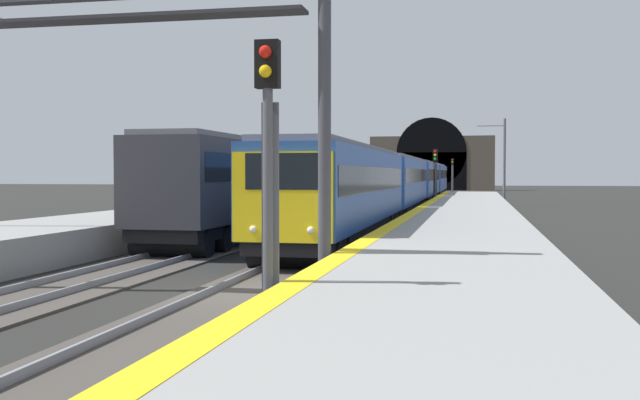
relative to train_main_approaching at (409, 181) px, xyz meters
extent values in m
plane|color=black|center=(-41.11, 0.00, -2.19)|extent=(320.00, 320.00, 0.00)
cube|color=gray|center=(-41.11, -4.55, -1.66)|extent=(112.00, 4.81, 1.06)
cube|color=yellow|center=(-41.11, -2.40, -1.13)|extent=(112.00, 0.50, 0.01)
cube|color=#423D38|center=(-41.11, 0.00, -2.16)|extent=(160.00, 2.70, 0.06)
cube|color=gray|center=(-41.11, 0.72, -2.06)|extent=(160.00, 0.07, 0.15)
cube|color=gray|center=(-41.11, -0.72, -2.06)|extent=(160.00, 0.07, 0.15)
cube|color=#423D38|center=(-41.11, 4.57, -2.16)|extent=(160.00, 3.09, 0.06)
cube|color=gray|center=(-41.11, 5.28, -2.06)|extent=(160.00, 0.07, 0.15)
cube|color=gray|center=(-41.11, 3.85, -2.06)|extent=(160.00, 0.07, 0.15)
cube|color=#264C99|center=(-28.72, 0.00, 0.08)|extent=(18.40, 2.97, 2.73)
cube|color=black|center=(-28.72, 0.00, 0.37)|extent=(17.67, 3.00, 0.88)
cube|color=slate|center=(-28.72, 0.00, 1.55)|extent=(17.85, 2.53, 0.20)
cube|color=black|center=(-28.72, 0.00, -1.46)|extent=(18.03, 2.62, 0.48)
cylinder|color=black|center=(-36.55, -0.04, -1.76)|extent=(0.88, 2.66, 0.86)
cylinder|color=black|center=(-34.75, -0.03, -1.76)|extent=(0.88, 2.66, 0.86)
cylinder|color=black|center=(-22.69, 0.03, -1.76)|extent=(0.88, 2.66, 0.86)
cylinder|color=black|center=(-20.89, 0.04, -1.76)|extent=(0.88, 2.66, 0.86)
cube|color=yellow|center=(-37.95, -0.04, -0.06)|extent=(0.13, 2.77, 2.44)
cube|color=black|center=(-38.00, -0.04, 0.63)|extent=(0.05, 2.02, 0.98)
sphere|color=#F2EACC|center=(-38.01, -0.84, -0.93)|extent=(0.20, 0.20, 0.20)
sphere|color=#F2EACC|center=(-38.01, 0.75, -0.93)|extent=(0.20, 0.20, 0.20)
cube|color=#264C99|center=(-9.60, 0.00, 0.08)|extent=(18.40, 2.97, 2.73)
cube|color=black|center=(-9.60, 0.00, 0.45)|extent=(17.67, 3.00, 0.82)
cube|color=slate|center=(-9.60, 0.00, 1.55)|extent=(17.85, 2.53, 0.20)
cube|color=black|center=(-9.60, 0.00, -1.46)|extent=(18.03, 2.62, 0.48)
cylinder|color=black|center=(-17.56, -0.04, -1.76)|extent=(0.88, 2.66, 0.86)
cylinder|color=black|center=(-15.76, -0.03, -1.76)|extent=(0.88, 2.66, 0.86)
cylinder|color=black|center=(-3.44, 0.03, -1.76)|extent=(0.88, 2.66, 0.86)
cylinder|color=black|center=(-1.64, 0.04, -1.76)|extent=(0.88, 2.66, 0.86)
cube|color=#264C99|center=(9.51, 0.00, 0.08)|extent=(18.40, 2.97, 2.73)
cube|color=black|center=(9.51, 0.00, 0.45)|extent=(17.67, 3.00, 0.95)
cube|color=slate|center=(9.51, 0.00, 1.55)|extent=(17.85, 2.53, 0.20)
cube|color=black|center=(9.51, 0.00, -1.46)|extent=(18.03, 2.62, 0.48)
cylinder|color=black|center=(1.34, -0.04, -1.76)|extent=(0.88, 2.66, 0.86)
cylinder|color=black|center=(3.14, -0.03, -1.76)|extent=(0.88, 2.66, 0.86)
cylinder|color=black|center=(15.88, 0.03, -1.76)|extent=(0.88, 2.66, 0.86)
cylinder|color=black|center=(17.68, 0.04, -1.76)|extent=(0.88, 2.66, 0.86)
cube|color=#264C99|center=(28.62, 0.00, 0.08)|extent=(18.40, 2.97, 2.73)
cube|color=black|center=(28.62, 0.00, 0.50)|extent=(17.67, 3.00, 0.89)
cube|color=slate|center=(28.62, 0.00, 1.55)|extent=(17.85, 2.53, 0.20)
cube|color=black|center=(28.62, 0.00, -1.46)|extent=(18.03, 2.62, 0.48)
cylinder|color=black|center=(20.67, -0.04, -1.76)|extent=(0.88, 2.66, 0.86)
cylinder|color=black|center=(22.47, -0.03, -1.76)|extent=(0.88, 2.66, 0.86)
cylinder|color=black|center=(34.78, 0.03, -1.76)|extent=(0.88, 2.66, 0.86)
cylinder|color=black|center=(36.58, 0.04, -1.76)|extent=(0.88, 2.66, 0.86)
cube|color=#333338|center=(-25.42, 4.57, 0.30)|extent=(20.34, 3.04, 2.98)
cube|color=black|center=(-25.42, 4.57, 0.78)|extent=(19.53, 3.06, 0.97)
cube|color=slate|center=(-25.42, 4.57, 1.89)|extent=(19.73, 2.60, 0.20)
cube|color=black|center=(-25.42, 4.57, -1.38)|extent=(19.94, 2.69, 0.53)
cylinder|color=black|center=(-16.37, 4.50, -1.72)|extent=(0.97, 2.67, 0.95)
cylinder|color=black|center=(-18.17, 4.52, -1.72)|extent=(0.97, 2.67, 0.95)
cylinder|color=black|center=(-32.66, 4.62, -1.72)|extent=(0.97, 2.67, 0.95)
cylinder|color=black|center=(-34.46, 4.63, -1.72)|extent=(0.97, 2.67, 0.95)
cube|color=#E5B20F|center=(-15.22, 4.49, 0.18)|extent=(0.14, 2.78, 2.73)
cube|color=black|center=(-15.17, 4.49, 0.90)|extent=(0.05, 2.03, 1.07)
sphere|color=#F2EACC|center=(-15.15, 5.29, -0.84)|extent=(0.20, 0.20, 0.20)
sphere|color=#F2EACC|center=(-15.16, 3.70, -0.84)|extent=(0.20, 0.20, 0.20)
cube|color=#333338|center=(-4.36, 4.57, 0.30)|extent=(20.34, 3.04, 2.98)
cube|color=black|center=(-4.36, 4.57, 0.65)|extent=(19.53, 3.06, 1.04)
cube|color=slate|center=(-4.36, 4.57, 1.89)|extent=(19.73, 2.60, 0.20)
cube|color=black|center=(-4.36, 4.57, -1.38)|extent=(19.94, 2.69, 0.53)
cylinder|color=black|center=(4.73, 4.50, -1.72)|extent=(0.97, 2.67, 0.95)
cylinder|color=black|center=(2.93, 4.52, -1.72)|extent=(0.97, 2.67, 0.95)
cylinder|color=black|center=(-11.65, 4.62, -1.72)|extent=(0.97, 2.67, 0.95)
cylinder|color=black|center=(-13.45, 4.63, -1.72)|extent=(0.97, 2.67, 0.95)
cube|color=black|center=(-4.36, 4.57, 2.44)|extent=(1.31, 1.74, 0.90)
cylinder|color=#4C4C54|center=(-45.97, -1.93, -0.15)|extent=(0.16, 0.16, 4.10)
cube|color=black|center=(-45.97, -1.93, 2.28)|extent=(0.20, 0.38, 0.75)
cube|color=#4C4C54|center=(-45.83, -1.93, -0.15)|extent=(0.04, 0.28, 3.69)
sphere|color=red|center=(-46.10, -1.93, 2.45)|extent=(0.20, 0.20, 0.20)
sphere|color=yellow|center=(-46.10, -1.93, 2.15)|extent=(0.20, 0.20, 0.20)
cylinder|color=#38383D|center=(1.63, -1.93, -0.37)|extent=(0.16, 0.16, 3.65)
cube|color=black|center=(1.63, -1.93, 1.98)|extent=(0.20, 0.38, 1.05)
cube|color=#38383D|center=(1.77, -1.93, -0.37)|extent=(0.04, 0.28, 3.28)
sphere|color=red|center=(1.50, -1.93, 2.30)|extent=(0.20, 0.20, 0.20)
sphere|color=yellow|center=(1.50, -1.93, 2.00)|extent=(0.20, 0.20, 0.20)
sphere|color=green|center=(1.50, -1.93, 1.70)|extent=(0.20, 0.20, 0.20)
cylinder|color=#4C4C54|center=(42.78, -1.93, -0.18)|extent=(0.16, 0.16, 4.03)
cube|color=black|center=(42.78, -1.93, 2.21)|extent=(0.20, 0.38, 0.75)
cube|color=#4C4C54|center=(42.92, -1.93, -0.18)|extent=(0.04, 0.28, 3.62)
sphere|color=red|center=(42.65, -1.93, 2.38)|extent=(0.20, 0.20, 0.20)
sphere|color=yellow|center=(42.65, -1.93, 2.08)|extent=(0.20, 0.20, 0.20)
cylinder|color=#3F3F47|center=(-41.60, -1.95, 1.16)|extent=(0.28, 0.28, 6.71)
cube|color=#2D2D33|center=(-41.60, 2.28, 4.07)|extent=(0.70, 7.61, 0.08)
cube|color=#51473D|center=(68.16, 2.28, 2.29)|extent=(2.46, 20.47, 8.96)
cube|color=black|center=(66.88, 2.28, 0.94)|extent=(0.12, 11.46, 6.27)
cylinder|color=black|center=(66.88, 2.28, 4.08)|extent=(0.12, 11.46, 11.46)
cylinder|color=#595B60|center=(6.69, -7.35, 1.48)|extent=(0.22, 0.22, 7.35)
cylinder|color=#595B60|center=(6.69, -6.24, 4.55)|extent=(0.08, 2.22, 0.08)
camera|label=1|loc=(-57.24, -5.15, 0.57)|focal=41.89mm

